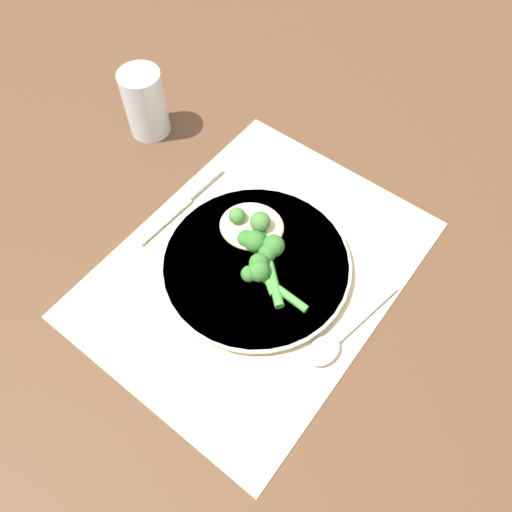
% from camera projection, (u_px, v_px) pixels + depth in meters
% --- Properties ---
extents(ground_plane, '(3.00, 3.00, 0.00)m').
position_uv_depth(ground_plane, '(256.00, 268.00, 0.69)').
color(ground_plane, brown).
extents(placemat, '(0.46, 0.36, 0.00)m').
position_uv_depth(placemat, '(256.00, 268.00, 0.69)').
color(placemat, beige).
rests_on(placemat, ground_plane).
extents(plate, '(0.26, 0.26, 0.01)m').
position_uv_depth(plate, '(256.00, 264.00, 0.68)').
color(plate, silver).
rests_on(plate, placemat).
extents(chicken_fillet, '(0.11, 0.12, 0.02)m').
position_uv_depth(chicken_fillet, '(252.00, 226.00, 0.70)').
color(chicken_fillet, beige).
rests_on(chicken_fillet, plate).
extents(pesto_dollop_primary, '(0.03, 0.03, 0.03)m').
position_uv_depth(pesto_dollop_primary, '(260.00, 222.00, 0.68)').
color(pesto_dollop_primary, '#477F38').
rests_on(pesto_dollop_primary, chicken_fillet).
extents(pesto_dollop_secondary, '(0.02, 0.02, 0.02)m').
position_uv_depth(pesto_dollop_secondary, '(237.00, 216.00, 0.68)').
color(pesto_dollop_secondary, '#477F38').
rests_on(pesto_dollop_secondary, chicken_fillet).
extents(broccoli_stalk_rear, '(0.07, 0.09, 0.03)m').
position_uv_depth(broccoli_stalk_rear, '(254.00, 242.00, 0.68)').
color(broccoli_stalk_rear, green).
rests_on(broccoli_stalk_rear, plate).
extents(broccoli_stalk_right, '(0.08, 0.08, 0.03)m').
position_uv_depth(broccoli_stalk_right, '(272.00, 255.00, 0.67)').
color(broccoli_stalk_right, green).
rests_on(broccoli_stalk_right, plate).
extents(broccoli_stalk_front, '(0.04, 0.10, 0.03)m').
position_uv_depth(broccoli_stalk_front, '(260.00, 272.00, 0.66)').
color(broccoli_stalk_front, green).
rests_on(broccoli_stalk_front, plate).
extents(knife, '(0.18, 0.02, 0.01)m').
position_uv_depth(knife, '(181.00, 203.00, 0.75)').
color(knife, silver).
rests_on(knife, placemat).
extents(spoon, '(0.16, 0.05, 0.01)m').
position_uv_depth(spoon, '(333.00, 342.00, 0.63)').
color(spoon, silver).
rests_on(spoon, placemat).
extents(water_glass, '(0.07, 0.07, 0.11)m').
position_uv_depth(water_glass, '(145.00, 103.00, 0.79)').
color(water_glass, silver).
rests_on(water_glass, ground_plane).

